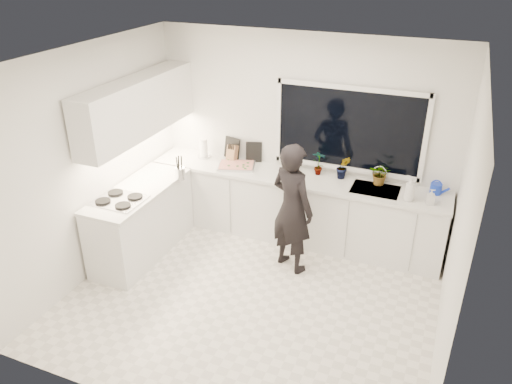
% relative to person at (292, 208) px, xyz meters
% --- Properties ---
extents(floor, '(4.00, 3.50, 0.02)m').
position_rel_person_xyz_m(floor, '(-0.20, -0.77, -0.83)').
color(floor, beige).
rests_on(floor, ground).
extents(wall_back, '(4.00, 0.02, 2.70)m').
position_rel_person_xyz_m(wall_back, '(-0.20, 0.99, 0.53)').
color(wall_back, white).
rests_on(wall_back, ground).
extents(wall_left, '(0.02, 3.50, 2.70)m').
position_rel_person_xyz_m(wall_left, '(-2.21, -0.77, 0.53)').
color(wall_left, white).
rests_on(wall_left, ground).
extents(wall_right, '(0.02, 3.50, 2.70)m').
position_rel_person_xyz_m(wall_right, '(1.81, -0.77, 0.53)').
color(wall_right, white).
rests_on(wall_right, ground).
extents(ceiling, '(4.00, 3.50, 0.02)m').
position_rel_person_xyz_m(ceiling, '(-0.20, -0.77, 1.89)').
color(ceiling, white).
rests_on(ceiling, wall_back).
extents(window, '(1.80, 0.02, 1.00)m').
position_rel_person_xyz_m(window, '(0.40, 0.95, 0.73)').
color(window, black).
rests_on(window, wall_back).
extents(base_cabinets_back, '(3.92, 0.58, 0.88)m').
position_rel_person_xyz_m(base_cabinets_back, '(-0.20, 0.68, -0.38)').
color(base_cabinets_back, white).
rests_on(base_cabinets_back, floor).
extents(base_cabinets_left, '(0.58, 1.60, 0.88)m').
position_rel_person_xyz_m(base_cabinets_left, '(-1.87, -0.42, -0.38)').
color(base_cabinets_left, white).
rests_on(base_cabinets_left, floor).
extents(countertop_back, '(3.94, 0.62, 0.04)m').
position_rel_person_xyz_m(countertop_back, '(-0.20, 0.67, 0.08)').
color(countertop_back, silver).
rests_on(countertop_back, base_cabinets_back).
extents(countertop_left, '(0.62, 1.60, 0.04)m').
position_rel_person_xyz_m(countertop_left, '(-1.87, -0.42, 0.08)').
color(countertop_left, silver).
rests_on(countertop_left, base_cabinets_left).
extents(upper_cabinets, '(0.34, 2.10, 0.70)m').
position_rel_person_xyz_m(upper_cabinets, '(-1.99, -0.07, 1.03)').
color(upper_cabinets, white).
rests_on(upper_cabinets, wall_left).
extents(sink, '(0.58, 0.42, 0.14)m').
position_rel_person_xyz_m(sink, '(0.85, 0.68, 0.05)').
color(sink, silver).
rests_on(sink, countertop_back).
extents(faucet, '(0.03, 0.03, 0.22)m').
position_rel_person_xyz_m(faucet, '(0.85, 0.88, 0.21)').
color(faucet, silver).
rests_on(faucet, countertop_back).
extents(stovetop, '(0.56, 0.48, 0.03)m').
position_rel_person_xyz_m(stovetop, '(-1.89, -0.77, 0.11)').
color(stovetop, black).
rests_on(stovetop, countertop_left).
extents(person, '(0.71, 0.61, 1.64)m').
position_rel_person_xyz_m(person, '(0.00, 0.00, 0.00)').
color(person, black).
rests_on(person, floor).
extents(pizza_tray, '(0.58, 0.50, 0.03)m').
position_rel_person_xyz_m(pizza_tray, '(-1.02, 0.65, 0.11)').
color(pizza_tray, silver).
rests_on(pizza_tray, countertop_back).
extents(pizza, '(0.53, 0.44, 0.01)m').
position_rel_person_xyz_m(pizza, '(-1.02, 0.65, 0.13)').
color(pizza, red).
rests_on(pizza, pizza_tray).
extents(watering_can, '(0.18, 0.18, 0.13)m').
position_rel_person_xyz_m(watering_can, '(1.54, 0.84, 0.16)').
color(watering_can, '#1433C4').
rests_on(watering_can, countertop_back).
extents(paper_towel_roll, '(0.14, 0.14, 0.26)m').
position_rel_person_xyz_m(paper_towel_roll, '(-1.58, 0.78, 0.23)').
color(paper_towel_roll, white).
rests_on(paper_towel_roll, countertop_back).
extents(knife_block, '(0.14, 0.11, 0.22)m').
position_rel_person_xyz_m(knife_block, '(-1.16, 0.82, 0.21)').
color(knife_block, brown).
rests_on(knife_block, countertop_back).
extents(utensil_crock, '(0.14, 0.14, 0.16)m').
position_rel_person_xyz_m(utensil_crock, '(-1.53, 0.03, 0.18)').
color(utensil_crock, silver).
rests_on(utensil_crock, countertop_left).
extents(picture_frame_large, '(0.22, 0.09, 0.28)m').
position_rel_person_xyz_m(picture_frame_large, '(-0.87, 0.92, 0.24)').
color(picture_frame_large, black).
rests_on(picture_frame_large, countertop_back).
extents(picture_frame_small, '(0.25, 0.08, 0.30)m').
position_rel_person_xyz_m(picture_frame_small, '(-1.20, 0.92, 0.25)').
color(picture_frame_small, black).
rests_on(picture_frame_small, countertop_back).
extents(herb_plants, '(1.41, 0.25, 0.33)m').
position_rel_person_xyz_m(herb_plants, '(0.38, 0.84, 0.25)').
color(herb_plants, '#26662D').
rests_on(herb_plants, countertop_back).
extents(soap_bottles, '(0.37, 0.16, 0.31)m').
position_rel_person_xyz_m(soap_bottles, '(1.32, 0.53, 0.24)').
color(soap_bottles, '#D8BF66').
rests_on(soap_bottles, countertop_back).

